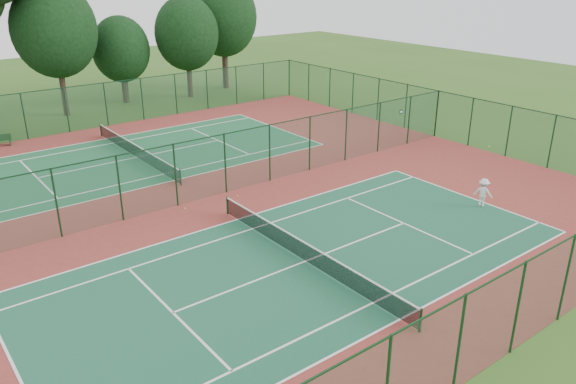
# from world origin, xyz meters

# --- Properties ---
(ground) EXTENTS (120.00, 120.00, 0.00)m
(ground) POSITION_xyz_m (0.00, 0.00, 0.00)
(ground) COLOR #335B1C
(ground) RESTS_ON ground
(red_pad) EXTENTS (40.00, 36.00, 0.01)m
(red_pad) POSITION_xyz_m (0.00, 0.00, 0.01)
(red_pad) COLOR maroon
(red_pad) RESTS_ON ground
(court_near) EXTENTS (23.77, 10.97, 0.01)m
(court_near) POSITION_xyz_m (0.00, -9.00, 0.01)
(court_near) COLOR #1B573B
(court_near) RESTS_ON red_pad
(court_far) EXTENTS (23.77, 10.97, 0.01)m
(court_far) POSITION_xyz_m (0.00, 9.00, 0.01)
(court_far) COLOR #1E5F38
(court_far) RESTS_ON red_pad
(fence_north) EXTENTS (40.00, 0.09, 3.50)m
(fence_north) POSITION_xyz_m (0.00, 18.00, 1.76)
(fence_north) COLOR #184A31
(fence_north) RESTS_ON ground
(fence_south) EXTENTS (40.00, 0.09, 3.50)m
(fence_south) POSITION_xyz_m (0.00, -18.00, 1.76)
(fence_south) COLOR #184A31
(fence_south) RESTS_ON ground
(fence_east) EXTENTS (0.09, 36.00, 3.50)m
(fence_east) POSITION_xyz_m (20.00, 0.00, 1.76)
(fence_east) COLOR #1B5135
(fence_east) RESTS_ON ground
(fence_divider) EXTENTS (40.00, 0.09, 3.50)m
(fence_divider) POSITION_xyz_m (0.00, 0.00, 1.76)
(fence_divider) COLOR #184A32
(fence_divider) RESTS_ON ground
(tennis_net_near) EXTENTS (0.10, 12.90, 0.97)m
(tennis_net_near) POSITION_xyz_m (0.00, -9.00, 0.54)
(tennis_net_near) COLOR #14371B
(tennis_net_near) RESTS_ON ground
(tennis_net_far) EXTENTS (0.10, 12.90, 0.97)m
(tennis_net_far) POSITION_xyz_m (0.00, 9.00, 0.54)
(tennis_net_far) COLOR #12331F
(tennis_net_far) RESTS_ON ground
(player_near) EXTENTS (0.91, 1.15, 1.56)m
(player_near) POSITION_xyz_m (11.38, -10.09, 0.80)
(player_near) COLOR white
(player_near) RESTS_ON court_near
(bench) EXTENTS (1.55, 0.76, 0.92)m
(bench) POSITION_xyz_m (-6.64, 17.23, 0.49)
(bench) COLOR #123518
(bench) RESTS_ON red_pad
(stray_ball_a) EXTENTS (0.07, 0.07, 0.07)m
(stray_ball_a) POSITION_xyz_m (1.68, -0.93, 0.05)
(stray_ball_a) COLOR yellow
(stray_ball_a) RESTS_ON red_pad
(stray_ball_b) EXTENTS (0.07, 0.07, 0.07)m
(stray_ball_b) POSITION_xyz_m (4.62, -0.63, 0.04)
(stray_ball_b) COLOR #B3CA2F
(stray_ball_b) RESTS_ON red_pad
(stray_ball_c) EXTENTS (0.08, 0.08, 0.08)m
(stray_ball_c) POSITION_xyz_m (-1.48, -0.68, 0.05)
(stray_ball_c) COLOR #EEF138
(stray_ball_c) RESTS_ON red_pad
(evergreen_row) EXTENTS (39.00, 5.00, 12.00)m
(evergreen_row) POSITION_xyz_m (0.50, 24.25, 0.00)
(evergreen_row) COLOR black
(evergreen_row) RESTS_ON ground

